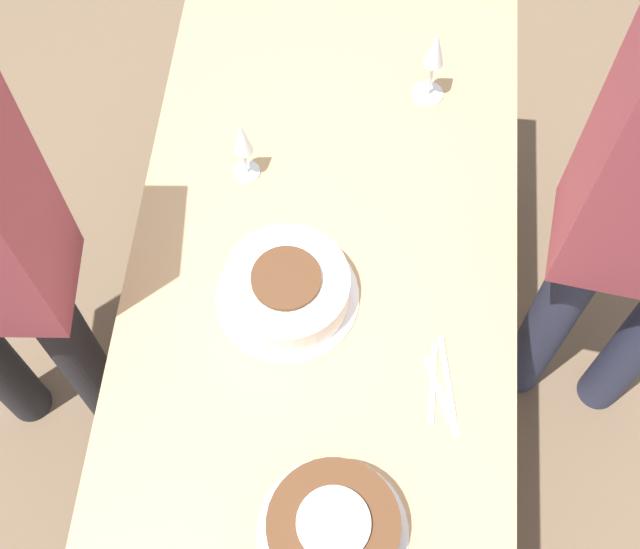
{
  "coord_description": "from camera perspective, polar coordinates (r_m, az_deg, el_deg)",
  "views": [
    {
      "loc": [
        -0.79,
        -0.08,
        2.37
      ],
      "look_at": [
        0.0,
        0.0,
        0.77
      ],
      "focal_mm": 50.0,
      "sensor_mm": 36.0,
      "label": 1
    }
  ],
  "objects": [
    {
      "name": "dining_table",
      "position": [
        1.93,
        0.0,
        -2.07
      ],
      "size": [
        1.64,
        0.81,
        0.72
      ],
      "color": "tan",
      "rests_on": "ground_plane"
    },
    {
      "name": "fork_pile",
      "position": [
        1.76,
        7.69,
        -7.05
      ],
      "size": [
        0.2,
        0.08,
        0.01
      ],
      "color": "silver",
      "rests_on": "dining_table"
    },
    {
      "name": "wine_glass_far",
      "position": [
        1.87,
        -4.98,
        8.49
      ],
      "size": [
        0.06,
        0.06,
        0.18
      ],
      "color": "silver",
      "rests_on": "dining_table"
    },
    {
      "name": "wine_glass_near",
      "position": [
        1.99,
        7.35,
        13.77
      ],
      "size": [
        0.07,
        0.07,
        0.2
      ],
      "color": "silver",
      "rests_on": "dining_table"
    },
    {
      "name": "cake_center_white",
      "position": [
        1.78,
        -2.13,
        -0.89
      ],
      "size": [
        0.29,
        0.29,
        0.09
      ],
      "color": "white",
      "rests_on": "dining_table"
    },
    {
      "name": "ground_plane",
      "position": [
        2.5,
        0.0,
        -7.87
      ],
      "size": [
        12.0,
        12.0,
        0.0
      ],
      "primitive_type": "plane",
      "color": "brown"
    },
    {
      "name": "cake_front_chocolate",
      "position": [
        1.63,
        0.85,
        -15.95
      ],
      "size": [
        0.28,
        0.28,
        0.1
      ],
      "color": "white",
      "rests_on": "dining_table"
    }
  ]
}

